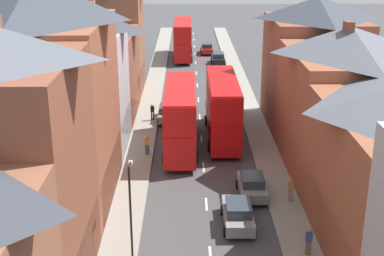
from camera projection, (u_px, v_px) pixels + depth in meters
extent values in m
cube|color=gray|center=(149.00, 110.00, 53.85)|extent=(2.20, 104.00, 0.14)
cube|color=gray|center=(250.00, 110.00, 53.95)|extent=(2.20, 104.00, 0.14)
cube|color=silver|center=(210.00, 255.00, 29.44)|extent=(0.14, 1.80, 0.01)
cube|color=silver|center=(206.00, 204.00, 35.09)|extent=(0.14, 1.80, 0.01)
cube|color=silver|center=(204.00, 167.00, 40.74)|extent=(0.14, 1.80, 0.01)
cube|color=silver|center=(201.00, 139.00, 46.39)|extent=(0.14, 1.80, 0.01)
cube|color=silver|center=(200.00, 117.00, 52.04)|extent=(0.14, 1.80, 0.01)
cube|color=silver|center=(198.00, 100.00, 57.69)|extent=(0.14, 1.80, 0.01)
cube|color=silver|center=(197.00, 85.00, 63.34)|extent=(0.14, 1.80, 0.01)
cube|color=silver|center=(196.00, 73.00, 68.99)|extent=(0.14, 1.80, 0.01)
cube|color=silver|center=(196.00, 63.00, 74.64)|extent=(0.14, 1.80, 0.01)
cube|color=silver|center=(195.00, 54.00, 80.29)|extent=(0.14, 1.80, 0.01)
cube|color=silver|center=(194.00, 46.00, 85.94)|extent=(0.14, 1.80, 0.01)
cube|color=silver|center=(194.00, 40.00, 91.59)|extent=(0.14, 1.80, 0.01)
cube|color=silver|center=(193.00, 34.00, 97.24)|extent=(0.14, 1.80, 0.01)
cube|color=#935138|center=(46.00, 115.00, 33.89)|extent=(8.00, 10.57, 11.86)
cube|color=navy|center=(112.00, 176.00, 35.38)|extent=(0.12, 9.72, 3.20)
cube|color=#ADB2B7|center=(75.00, 92.00, 42.58)|extent=(8.00, 7.16, 9.81)
cube|color=black|center=(126.00, 131.00, 43.73)|extent=(0.12, 6.59, 3.20)
pyramid|color=#383D47|center=(69.00, 15.00, 40.55)|extent=(8.00, 7.16, 2.27)
cube|color=#99664C|center=(91.00, 6.00, 41.18)|extent=(0.60, 0.90, 1.25)
cube|color=#99664C|center=(89.00, 8.00, 40.55)|extent=(0.60, 0.90, 1.03)
cube|color=brown|center=(94.00, 75.00, 51.27)|extent=(8.00, 10.70, 8.15)
cube|color=maroon|center=(136.00, 100.00, 52.14)|extent=(0.12, 9.84, 3.20)
pyramid|color=#383D47|center=(90.00, 24.00, 49.63)|extent=(8.00, 10.70, 1.61)
cube|color=brown|center=(97.00, 18.00, 49.94)|extent=(0.60, 0.90, 0.96)
cube|color=brown|center=(103.00, 20.00, 47.39)|extent=(0.60, 0.90, 1.24)
cube|color=brown|center=(106.00, 42.00, 59.29)|extent=(8.00, 7.40, 11.11)
cube|color=navy|center=(143.00, 77.00, 60.66)|extent=(0.12, 6.81, 3.20)
cube|color=black|center=(324.00, 226.00, 29.27)|extent=(0.12, 10.86, 3.20)
cube|color=#935138|center=(343.00, 112.00, 39.12)|extent=(8.00, 11.06, 8.88)
cube|color=black|center=(287.00, 149.00, 40.04)|extent=(0.12, 10.18, 3.20)
pyramid|color=#565B66|center=(350.00, 40.00, 37.32)|extent=(8.00, 11.06, 1.84)
cube|color=brown|center=(348.00, 31.00, 36.61)|extent=(0.60, 0.90, 1.34)
cube|color=brown|center=(313.00, 73.00, 48.54)|extent=(8.00, 9.29, 9.83)
cube|color=black|center=(268.00, 108.00, 49.62)|extent=(0.12, 8.54, 3.20)
pyramid|color=#383D47|center=(318.00, 8.00, 46.58)|extent=(8.00, 9.29, 1.85)
cube|color=brown|center=(324.00, 0.00, 47.16)|extent=(0.60, 0.90, 1.05)
cube|color=red|center=(180.00, 130.00, 43.77)|extent=(2.44, 10.80, 2.50)
cube|color=red|center=(180.00, 102.00, 42.96)|extent=(2.44, 10.58, 2.30)
cube|color=red|center=(180.00, 87.00, 42.55)|extent=(2.39, 10.37, 0.10)
cube|color=#28333D|center=(181.00, 108.00, 48.74)|extent=(2.20, 0.10, 1.20)
cube|color=#28333D|center=(181.00, 84.00, 47.96)|extent=(2.20, 0.10, 1.10)
cube|color=#28333D|center=(166.00, 127.00, 43.67)|extent=(0.06, 9.18, 0.90)
cube|color=#28333D|center=(165.00, 101.00, 42.91)|extent=(0.06, 9.18, 0.90)
cube|color=yellow|center=(181.00, 75.00, 47.69)|extent=(1.34, 0.08, 0.32)
cylinder|color=black|center=(167.00, 129.00, 47.29)|extent=(0.30, 1.00, 1.00)
cylinder|color=black|center=(195.00, 129.00, 47.32)|extent=(0.30, 1.00, 1.00)
cylinder|color=black|center=(164.00, 157.00, 41.34)|extent=(0.30, 1.00, 1.00)
cylinder|color=black|center=(196.00, 157.00, 41.37)|extent=(0.30, 1.00, 1.00)
cube|color=red|center=(183.00, 47.00, 76.96)|extent=(2.44, 10.80, 2.50)
cube|color=red|center=(183.00, 30.00, 76.15)|extent=(2.44, 10.58, 2.30)
cube|color=red|center=(183.00, 22.00, 75.74)|extent=(2.39, 10.37, 0.10)
cube|color=#28333D|center=(183.00, 39.00, 81.93)|extent=(2.20, 0.10, 1.20)
cube|color=#28333D|center=(183.00, 24.00, 81.15)|extent=(2.20, 0.10, 1.10)
cube|color=#28333D|center=(175.00, 45.00, 76.86)|extent=(0.06, 9.18, 0.90)
cube|color=#28333D|center=(174.00, 29.00, 76.10)|extent=(0.06, 9.18, 0.90)
cube|color=yellow|center=(183.00, 18.00, 80.88)|extent=(1.34, 0.08, 0.32)
cylinder|color=black|center=(175.00, 50.00, 80.48)|extent=(0.30, 1.00, 1.00)
cylinder|color=black|center=(191.00, 50.00, 80.51)|extent=(0.30, 1.00, 1.00)
cylinder|color=black|center=(174.00, 59.00, 74.53)|extent=(0.30, 1.00, 1.00)
cylinder|color=black|center=(191.00, 59.00, 74.56)|extent=(0.30, 1.00, 1.00)
cube|color=#B70F0F|center=(222.00, 120.00, 46.05)|extent=(2.44, 10.80, 2.50)
cube|color=#B70F0F|center=(223.00, 94.00, 45.24)|extent=(2.44, 10.58, 2.30)
cube|color=#B70F0F|center=(223.00, 80.00, 44.84)|extent=(2.39, 10.37, 0.10)
cube|color=#28333D|center=(219.00, 100.00, 51.02)|extent=(2.20, 0.10, 1.20)
cube|color=#28333D|center=(219.00, 77.00, 50.25)|extent=(2.20, 0.10, 1.10)
cube|color=#28333D|center=(209.00, 118.00, 45.95)|extent=(0.06, 9.18, 0.90)
cube|color=#28333D|center=(209.00, 92.00, 45.20)|extent=(0.06, 9.18, 0.90)
cube|color=yellow|center=(219.00, 69.00, 49.98)|extent=(1.34, 0.08, 0.32)
cylinder|color=black|center=(207.00, 120.00, 49.58)|extent=(0.30, 1.00, 1.00)
cylinder|color=black|center=(233.00, 120.00, 49.60)|extent=(0.30, 1.00, 1.00)
cylinder|color=black|center=(209.00, 145.00, 43.63)|extent=(0.30, 1.00, 1.00)
cylinder|color=black|center=(239.00, 145.00, 43.65)|extent=(0.30, 1.00, 1.00)
cube|color=black|center=(218.00, 59.00, 73.69)|extent=(1.70, 4.36, 0.71)
cube|color=#28333D|center=(218.00, 55.00, 73.26)|extent=(1.46, 2.18, 0.60)
cylinder|color=black|center=(212.00, 60.00, 75.07)|extent=(0.20, 0.62, 0.62)
cylinder|color=black|center=(224.00, 60.00, 75.09)|extent=(0.20, 0.62, 0.62)
cylinder|color=black|center=(212.00, 64.00, 72.53)|extent=(0.20, 0.62, 0.62)
cylinder|color=black|center=(225.00, 64.00, 72.54)|extent=(0.20, 0.62, 0.62)
cube|color=gray|center=(168.00, 115.00, 50.75)|extent=(1.70, 3.82, 0.69)
cube|color=#28333D|center=(167.00, 109.00, 50.36)|extent=(1.46, 1.91, 0.60)
cylinder|color=black|center=(159.00, 114.00, 51.97)|extent=(0.20, 0.62, 0.62)
cylinder|color=black|center=(177.00, 114.00, 51.99)|extent=(0.20, 0.62, 0.62)
cylinder|color=black|center=(158.00, 122.00, 49.75)|extent=(0.20, 0.62, 0.62)
cylinder|color=black|center=(176.00, 122.00, 49.76)|extent=(0.20, 0.62, 0.62)
cube|color=gray|center=(252.00, 187.00, 36.01)|extent=(1.70, 3.87, 0.68)
cube|color=#28333D|center=(252.00, 180.00, 35.61)|extent=(1.46, 1.94, 0.60)
cylinder|color=black|center=(237.00, 184.00, 37.25)|extent=(0.20, 0.62, 0.62)
cylinder|color=black|center=(262.00, 184.00, 37.27)|extent=(0.20, 0.62, 0.62)
cylinder|color=black|center=(241.00, 200.00, 34.99)|extent=(0.20, 0.62, 0.62)
cylinder|color=black|center=(267.00, 200.00, 35.00)|extent=(0.20, 0.62, 0.62)
cube|color=maroon|center=(207.00, 49.00, 80.31)|extent=(1.70, 3.99, 0.69)
cube|color=#28333D|center=(207.00, 45.00, 79.91)|extent=(1.46, 1.99, 0.60)
cylinder|color=black|center=(201.00, 50.00, 81.58)|extent=(0.20, 0.62, 0.62)
cylinder|color=black|center=(212.00, 50.00, 81.60)|extent=(0.20, 0.62, 0.62)
cylinder|color=black|center=(201.00, 53.00, 79.25)|extent=(0.20, 0.62, 0.62)
cylinder|color=black|center=(213.00, 53.00, 79.27)|extent=(0.20, 0.62, 0.62)
cube|color=gray|center=(238.00, 215.00, 32.34)|extent=(1.70, 4.17, 0.70)
cube|color=#28333D|center=(238.00, 207.00, 31.93)|extent=(1.46, 2.08, 0.60)
cylinder|color=black|center=(222.00, 210.00, 33.67)|extent=(0.20, 0.62, 0.62)
cylinder|color=black|center=(249.00, 210.00, 33.68)|extent=(0.20, 0.62, 0.62)
cylinder|color=black|center=(225.00, 231.00, 31.23)|extent=(0.20, 0.62, 0.62)
cylinder|color=black|center=(254.00, 231.00, 31.25)|extent=(0.20, 0.62, 0.62)
cube|color=white|center=(229.00, 95.00, 54.43)|extent=(1.96, 5.20, 2.10)
cube|color=#28333D|center=(228.00, 86.00, 56.73)|extent=(1.76, 0.10, 0.90)
cylinder|color=black|center=(219.00, 100.00, 56.23)|extent=(0.24, 0.72, 0.72)
cylinder|color=black|center=(237.00, 100.00, 56.25)|extent=(0.24, 0.72, 0.72)
cylinder|color=black|center=(221.00, 109.00, 53.29)|extent=(0.24, 0.72, 0.72)
cylinder|color=black|center=(240.00, 109.00, 53.31)|extent=(0.24, 0.72, 0.72)
cylinder|color=brown|center=(306.00, 248.00, 29.14)|extent=(0.14, 0.14, 0.84)
cylinder|color=brown|center=(310.00, 248.00, 29.14)|extent=(0.14, 0.14, 0.84)
cube|color=#2D4C9E|center=(309.00, 237.00, 28.91)|extent=(0.36, 0.22, 0.54)
sphere|color=#9E7051|center=(310.00, 230.00, 28.78)|extent=(0.22, 0.22, 0.22)
cylinder|color=gray|center=(289.00, 195.00, 35.09)|extent=(0.14, 0.14, 0.84)
cylinder|color=gray|center=(292.00, 195.00, 35.09)|extent=(0.14, 0.14, 0.84)
cube|color=#A87A38|center=(291.00, 186.00, 34.86)|extent=(0.36, 0.22, 0.54)
sphere|color=#9E7051|center=(291.00, 180.00, 34.73)|extent=(0.22, 0.22, 0.22)
cylinder|color=#3D4256|center=(146.00, 150.00, 42.62)|extent=(0.14, 0.14, 0.84)
cylinder|color=#3D4256|center=(148.00, 150.00, 42.62)|extent=(0.14, 0.14, 0.84)
cube|color=gold|center=(147.00, 142.00, 42.39)|extent=(0.36, 0.22, 0.54)
sphere|color=tan|center=(147.00, 137.00, 42.26)|extent=(0.22, 0.22, 0.22)
cylinder|color=#23232D|center=(152.00, 116.00, 50.68)|extent=(0.14, 0.14, 0.84)
cylinder|color=#23232D|center=(154.00, 116.00, 50.68)|extent=(0.14, 0.14, 0.84)
cube|color=black|center=(152.00, 109.00, 50.45)|extent=(0.36, 0.22, 0.54)
sphere|color=beige|center=(152.00, 105.00, 50.31)|extent=(0.22, 0.22, 0.22)
cylinder|color=black|center=(131.00, 215.00, 28.15)|extent=(0.12, 0.12, 5.50)
cylinder|color=black|center=(130.00, 165.00, 27.68)|extent=(0.08, 0.90, 0.08)
cube|color=beige|center=(130.00, 163.00, 28.13)|extent=(0.20, 0.32, 0.20)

